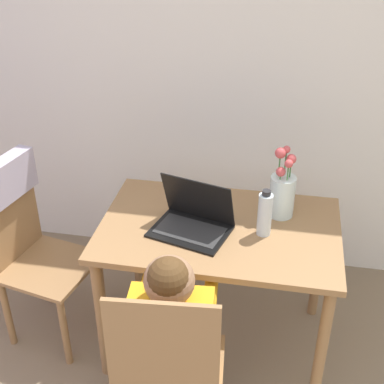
# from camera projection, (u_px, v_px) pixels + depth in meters

# --- Properties ---
(wall_back) EXTENTS (6.40, 0.05, 2.50)m
(wall_back) POSITION_uv_depth(u_px,v_px,m) (259.00, 60.00, 2.78)
(wall_back) COLOR white
(wall_back) RESTS_ON ground_plane
(dining_table) EXTENTS (1.08, 0.70, 0.71)m
(dining_table) POSITION_uv_depth(u_px,v_px,m) (219.00, 244.00, 2.47)
(dining_table) COLOR olive
(dining_table) RESTS_ON ground_plane
(chair_occupied) EXTENTS (0.43, 0.43, 0.95)m
(chair_occupied) POSITION_uv_depth(u_px,v_px,m) (169.00, 377.00, 1.99)
(chair_occupied) COLOR olive
(chair_occupied) RESTS_ON ground_plane
(chair_spare) EXTENTS (0.50, 0.48, 0.96)m
(chair_spare) POSITION_uv_depth(u_px,v_px,m) (22.00, 226.00, 2.56)
(chair_spare) COLOR olive
(chair_spare) RESTS_ON ground_plane
(person_seated) EXTENTS (0.35, 0.45, 0.98)m
(person_seated) POSITION_uv_depth(u_px,v_px,m) (173.00, 325.00, 2.02)
(person_seated) COLOR orange
(person_seated) RESTS_ON ground_plane
(laptop) EXTENTS (0.39, 0.32, 0.24)m
(laptop) POSITION_uv_depth(u_px,v_px,m) (193.00, 218.00, 2.38)
(laptop) COLOR black
(laptop) RESTS_ON dining_table
(flower_vase) EXTENTS (0.12, 0.12, 0.34)m
(flower_vase) POSITION_uv_depth(u_px,v_px,m) (282.00, 192.00, 2.44)
(flower_vase) COLOR silver
(flower_vase) RESTS_ON dining_table
(water_bottle) EXTENTS (0.06, 0.06, 0.22)m
(water_bottle) POSITION_uv_depth(u_px,v_px,m) (265.00, 214.00, 2.32)
(water_bottle) COLOR silver
(water_bottle) RESTS_ON dining_table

